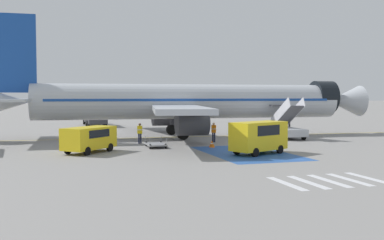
% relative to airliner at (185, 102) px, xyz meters
% --- Properties ---
extents(ground_plane, '(600.00, 600.00, 0.00)m').
position_rel_airliner_xyz_m(ground_plane, '(-0.16, -0.13, -3.70)').
color(ground_plane, gray).
extents(apron_leadline_yellow, '(75.90, 4.44, 0.01)m').
position_rel_airliner_xyz_m(apron_leadline_yellow, '(0.74, -0.04, -3.69)').
color(apron_leadline_yellow, gold).
rests_on(apron_leadline_yellow, ground_plane).
extents(apron_stand_patch_blue, '(5.85, 10.20, 0.01)m').
position_rel_airliner_xyz_m(apron_stand_patch_blue, '(0.74, -14.23, -3.69)').
color(apron_stand_patch_blue, '#2856A8').
rests_on(apron_stand_patch_blue, ground_plane).
extents(apron_walkway_bar_0, '(0.44, 3.60, 0.01)m').
position_rel_airliner_xyz_m(apron_walkway_bar_0, '(-2.26, -25.61, -3.69)').
color(apron_walkway_bar_0, silver).
rests_on(apron_walkway_bar_0, ground_plane).
extents(apron_walkway_bar_1, '(0.44, 3.60, 0.01)m').
position_rel_airliner_xyz_m(apron_walkway_bar_1, '(-1.06, -25.61, -3.69)').
color(apron_walkway_bar_1, silver).
rests_on(apron_walkway_bar_1, ground_plane).
extents(apron_walkway_bar_2, '(0.44, 3.60, 0.01)m').
position_rel_airliner_xyz_m(apron_walkway_bar_2, '(0.14, -25.61, -3.69)').
color(apron_walkway_bar_2, silver).
rests_on(apron_walkway_bar_2, ground_plane).
extents(apron_walkway_bar_3, '(0.44, 3.60, 0.01)m').
position_rel_airliner_xyz_m(apron_walkway_bar_3, '(1.34, -25.61, -3.69)').
color(apron_walkway_bar_3, silver).
rests_on(apron_walkway_bar_3, ground_plane).
extents(apron_walkway_bar_4, '(0.44, 3.60, 0.01)m').
position_rel_airliner_xyz_m(apron_walkway_bar_4, '(2.54, -25.61, -3.69)').
color(apron_walkway_bar_4, silver).
rests_on(apron_walkway_bar_4, ground_plane).
extents(airliner, '(41.50, 32.91, 12.08)m').
position_rel_airliner_xyz_m(airliner, '(0.00, 0.00, 0.00)').
color(airliner, '#B7BCC4').
rests_on(airliner, ground_plane).
extents(boarding_stairs_forward, '(2.46, 5.33, 4.18)m').
position_rel_airliner_xyz_m(boarding_stairs_forward, '(9.29, -4.87, -2.69)').
color(boarding_stairs_forward, '#ADB2BA').
rests_on(boarding_stairs_forward, ground_plane).
extents(fuel_tanker, '(2.78, 10.23, 3.44)m').
position_rel_airliner_xyz_m(fuel_tanker, '(-7.49, 20.90, -1.96)').
color(fuel_tanker, '#38383D').
rests_on(fuel_tanker, ground_plane).
extents(service_van_1, '(4.89, 3.58, 2.38)m').
position_rel_airliner_xyz_m(service_van_1, '(1.32, -15.00, -2.29)').
color(service_van_1, yellow).
rests_on(service_van_1, ground_plane).
extents(service_van_2, '(4.40, 4.51, 1.94)m').
position_rel_airliner_xyz_m(service_van_2, '(-10.56, -10.55, -2.52)').
color(service_van_2, yellow).
rests_on(service_van_2, ground_plane).
extents(baggage_cart, '(1.61, 2.66, 0.87)m').
position_rel_airliner_xyz_m(baggage_cart, '(-5.00, -8.56, -3.44)').
color(baggage_cart, gray).
rests_on(baggage_cart, ground_plane).
extents(ground_crew_0, '(0.49, 0.38, 1.84)m').
position_rel_airliner_xyz_m(ground_crew_0, '(-5.71, -5.18, -2.63)').
color(ground_crew_0, '#191E38').
rests_on(ground_crew_0, ground_plane).
extents(ground_crew_1, '(0.47, 0.31, 1.67)m').
position_rel_airliner_xyz_m(ground_crew_1, '(4.30, -4.41, -2.74)').
color(ground_crew_1, '#2D2D33').
rests_on(ground_crew_1, ground_plane).
extents(ground_crew_2, '(0.49, 0.40, 1.84)m').
position_rel_airliner_xyz_m(ground_crew_2, '(1.03, -6.09, -2.63)').
color(ground_crew_2, '#191E38').
rests_on(ground_crew_2, ground_plane).
extents(traffic_cone_0, '(0.53, 0.53, 0.59)m').
position_rel_airliner_xyz_m(traffic_cone_0, '(-0.50, -9.87, -3.40)').
color(traffic_cone_0, orange).
rests_on(traffic_cone_0, ground_plane).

